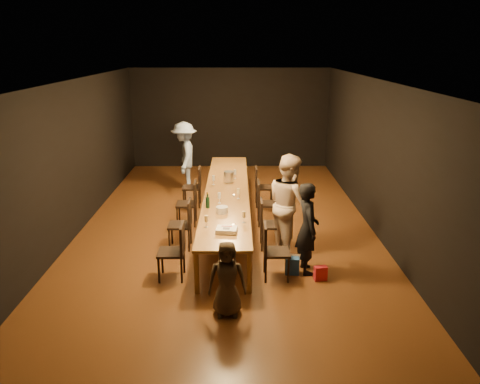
{
  "coord_description": "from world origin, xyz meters",
  "views": [
    {
      "loc": [
        0.22,
        -9.28,
        3.64
      ],
      "look_at": [
        0.27,
        -0.91,
        1.0
      ],
      "focal_mm": 35.0,
      "sensor_mm": 36.0,
      "label": 1
    }
  ],
  "objects_px": {
    "chair_right_1": "(271,224)",
    "chair_left_1": "(180,224)",
    "champagne_bottle": "(208,200)",
    "woman_birthday": "(308,228)",
    "chair_left_2": "(186,203)",
    "chair_left_0": "(171,252)",
    "plate_stack": "(222,210)",
    "woman_tan": "(289,204)",
    "child": "(227,279)",
    "table": "(227,193)",
    "chair_left_3": "(192,187)",
    "chair_right_2": "(267,203)",
    "birthday_cake": "(227,230)",
    "chair_right_3": "(264,187)",
    "chair_right_0": "(277,251)",
    "man_blue": "(184,156)",
    "ice_bucket": "(229,177)"
  },
  "relations": [
    {
      "from": "chair_left_2",
      "to": "child",
      "type": "height_order",
      "value": "child"
    },
    {
      "from": "chair_right_3",
      "to": "chair_left_2",
      "type": "distance_m",
      "value": 2.08
    },
    {
      "from": "woman_birthday",
      "to": "woman_tan",
      "type": "distance_m",
      "value": 0.86
    },
    {
      "from": "child",
      "to": "ice_bucket",
      "type": "relative_size",
      "value": 4.61
    },
    {
      "from": "chair_right_0",
      "to": "chair_left_0",
      "type": "relative_size",
      "value": 1.0
    },
    {
      "from": "chair_left_0",
      "to": "plate_stack",
      "type": "distance_m",
      "value": 1.34
    },
    {
      "from": "child",
      "to": "chair_left_2",
      "type": "bearing_deg",
      "value": 102.79
    },
    {
      "from": "child",
      "to": "woman_birthday",
      "type": "bearing_deg",
      "value": 43.2
    },
    {
      "from": "chair_left_0",
      "to": "chair_left_3",
      "type": "bearing_deg",
      "value": 0.0
    },
    {
      "from": "chair_left_3",
      "to": "child",
      "type": "distance_m",
      "value": 4.77
    },
    {
      "from": "woman_tan",
      "to": "plate_stack",
      "type": "xyz_separation_m",
      "value": [
        -1.21,
        -0.02,
        -0.1
      ]
    },
    {
      "from": "champagne_bottle",
      "to": "chair_left_2",
      "type": "bearing_deg",
      "value": 115.39
    },
    {
      "from": "chair_left_0",
      "to": "chair_left_1",
      "type": "bearing_deg",
      "value": 0.0
    },
    {
      "from": "chair_right_0",
      "to": "ice_bucket",
      "type": "xyz_separation_m",
      "value": [
        -0.82,
        3.03,
        0.4
      ]
    },
    {
      "from": "chair_left_1",
      "to": "chair_left_0",
      "type": "bearing_deg",
      "value": -180.0
    },
    {
      "from": "chair_right_2",
      "to": "birthday_cake",
      "type": "distance_m",
      "value": 2.44
    },
    {
      "from": "chair_right_1",
      "to": "champagne_bottle",
      "type": "height_order",
      "value": "champagne_bottle"
    },
    {
      "from": "chair_right_3",
      "to": "champagne_bottle",
      "type": "distance_m",
      "value": 2.62
    },
    {
      "from": "chair_right_0",
      "to": "chair_right_3",
      "type": "xyz_separation_m",
      "value": [
        0.0,
        3.6,
        0.0
      ]
    },
    {
      "from": "chair_left_0",
      "to": "birthday_cake",
      "type": "xyz_separation_m",
      "value": [
        0.89,
        0.12,
        0.32
      ]
    },
    {
      "from": "chair_left_2",
      "to": "ice_bucket",
      "type": "distance_m",
      "value": 1.16
    },
    {
      "from": "birthday_cake",
      "to": "chair_right_2",
      "type": "bearing_deg",
      "value": 76.75
    },
    {
      "from": "chair_right_0",
      "to": "woman_birthday",
      "type": "height_order",
      "value": "woman_birthday"
    },
    {
      "from": "child",
      "to": "ice_bucket",
      "type": "distance_m",
      "value": 4.13
    },
    {
      "from": "chair_left_2",
      "to": "woman_tan",
      "type": "relative_size",
      "value": 0.51
    },
    {
      "from": "chair_right_1",
      "to": "chair_left_3",
      "type": "xyz_separation_m",
      "value": [
        -1.7,
        2.4,
        0.0
      ]
    },
    {
      "from": "chair_left_0",
      "to": "plate_stack",
      "type": "xyz_separation_m",
      "value": [
        0.79,
        1.03,
        0.34
      ]
    },
    {
      "from": "chair_left_0",
      "to": "woman_tan",
      "type": "height_order",
      "value": "woman_tan"
    },
    {
      "from": "chair_left_0",
      "to": "chair_left_1",
      "type": "distance_m",
      "value": 1.2
    },
    {
      "from": "chair_right_1",
      "to": "chair_left_1",
      "type": "height_order",
      "value": "same"
    },
    {
      "from": "birthday_cake",
      "to": "plate_stack",
      "type": "xyz_separation_m",
      "value": [
        -0.1,
        0.9,
        0.02
      ]
    },
    {
      "from": "chair_right_3",
      "to": "chair_left_3",
      "type": "bearing_deg",
      "value": -90.0
    },
    {
      "from": "table",
      "to": "man_blue",
      "type": "height_order",
      "value": "man_blue"
    },
    {
      "from": "champagne_bottle",
      "to": "table",
      "type": "bearing_deg",
      "value": 73.11
    },
    {
      "from": "table",
      "to": "chair_right_0",
      "type": "relative_size",
      "value": 6.45
    },
    {
      "from": "chair_right_2",
      "to": "chair_left_1",
      "type": "distance_m",
      "value": 2.08
    },
    {
      "from": "chair_left_1",
      "to": "chair_right_1",
      "type": "bearing_deg",
      "value": -90.0
    },
    {
      "from": "table",
      "to": "chair_right_1",
      "type": "distance_m",
      "value": 1.49
    },
    {
      "from": "woman_birthday",
      "to": "chair_left_2",
      "type": "bearing_deg",
      "value": 39.57
    },
    {
      "from": "chair_right_1",
      "to": "champagne_bottle",
      "type": "relative_size",
      "value": 3.01
    },
    {
      "from": "chair_left_1",
      "to": "plate_stack",
      "type": "bearing_deg",
      "value": -102.21
    },
    {
      "from": "chair_left_0",
      "to": "champagne_bottle",
      "type": "height_order",
      "value": "champagne_bottle"
    },
    {
      "from": "chair_right_2",
      "to": "champagne_bottle",
      "type": "bearing_deg",
      "value": -47.25
    },
    {
      "from": "chair_right_3",
      "to": "ice_bucket",
      "type": "distance_m",
      "value": 1.07
    },
    {
      "from": "chair_right_0",
      "to": "child",
      "type": "height_order",
      "value": "child"
    },
    {
      "from": "chair_left_3",
      "to": "woman_birthday",
      "type": "bearing_deg",
      "value": -146.62
    },
    {
      "from": "birthday_cake",
      "to": "woman_birthday",
      "type": "bearing_deg",
      "value": 10.81
    },
    {
      "from": "chair_left_1",
      "to": "chair_left_2",
      "type": "height_order",
      "value": "same"
    },
    {
      "from": "birthday_cake",
      "to": "table",
      "type": "bearing_deg",
      "value": 97.36
    },
    {
      "from": "chair_left_2",
      "to": "woman_tan",
      "type": "height_order",
      "value": "woman_tan"
    }
  ]
}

